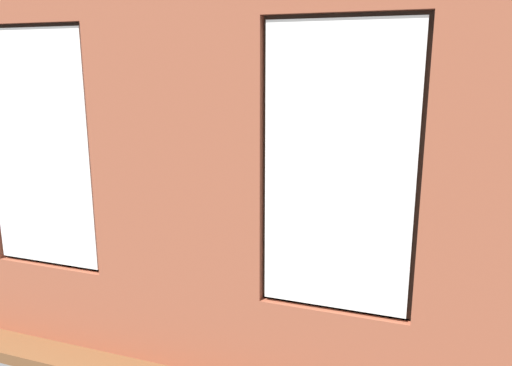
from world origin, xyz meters
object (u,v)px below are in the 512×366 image
potted_plant_between_couches (363,263)px  potted_plant_mid_room_small (353,215)px  table_plant_small (249,205)px  media_console (109,212)px  couch_left (467,262)px  tv_flatscreen (106,171)px  papasan_chair (298,185)px  potted_plant_corner_near_left (473,178)px  coffee_table (249,219)px  potted_plant_foreground_right (183,160)px  potted_plant_near_tv (101,208)px  cup_ceramic (237,209)px  potted_plant_by_left_couch (430,203)px  candle_jar (212,210)px  couch_by_window (204,289)px  potted_plant_corner_far_left (504,323)px  remote_black (283,215)px  potted_plant_beside_window_right (89,230)px

potted_plant_between_couches → potted_plant_mid_room_small: (0.47, -2.65, -0.41)m
table_plant_small → media_console: table_plant_small is taller
couch_left → tv_flatscreen: size_ratio=2.12×
papasan_chair → potted_plant_corner_near_left: (-2.56, -0.02, 0.32)m
coffee_table → potted_plant_foreground_right: 2.54m
papasan_chair → potted_plant_near_tv: potted_plant_near_tv is taller
cup_ceramic → tv_flatscreen: tv_flatscreen is taller
potted_plant_by_left_couch → candle_jar: bearing=21.7°
table_plant_small → potted_plant_foreground_right: 2.52m
couch_by_window → tv_flatscreen: size_ratio=2.06×
potted_plant_corner_far_left → papasan_chair: bearing=-56.4°
table_plant_small → remote_black: size_ratio=1.50×
tv_flatscreen → potted_plant_corner_far_left: tv_flatscreen is taller
potted_plant_near_tv → couch_by_window: bearing=150.4°
potted_plant_corner_far_left → candle_jar: bearing=-31.5°
potted_plant_corner_near_left → potted_plant_beside_window_right: size_ratio=1.00×
table_plant_small → remote_black: table_plant_small is taller
cup_ceramic → tv_flatscreen: 1.98m
potted_plant_between_couches → potted_plant_beside_window_right: bearing=3.6°
table_plant_small → potted_plant_by_left_couch: 2.40m
cup_ceramic → papasan_chair: bearing=-103.0°
cup_ceramic → media_console: 1.95m
tv_flatscreen → potted_plant_mid_room_small: 3.49m
table_plant_small → couch_by_window: bearing=98.6°
tv_flatscreen → potted_plant_between_couches: 4.30m
remote_black → potted_plant_between_couches: size_ratio=0.14×
couch_left → candle_jar: couch_left is taller
couch_by_window → cup_ceramic: (0.49, -2.08, 0.14)m
potted_plant_foreground_right → potted_plant_near_tv: bearing=95.3°
potted_plant_between_couches → potted_plant_near_tv: same height
remote_black → potted_plant_mid_room_small: (-0.81, -0.59, -0.09)m
potted_plant_between_couches → potted_plant_corner_far_left: size_ratio=1.63×
potted_plant_foreground_right → cup_ceramic: bearing=135.1°
potted_plant_corner_near_left → potted_plant_near_tv: potted_plant_corner_near_left is taller
media_console → tv_flatscreen: 0.60m
media_console → potted_plant_foreground_right: 1.82m
couch_by_window → potted_plant_by_left_couch: bearing=-122.9°
potted_plant_foreground_right → potted_plant_beside_window_right: bearing=104.6°
couch_left → candle_jar: bearing=-95.2°
coffee_table → potted_plant_by_left_couch: (-2.20, -0.95, 0.18)m
table_plant_small → potted_plant_near_tv: bearing=30.0°
papasan_chair → potted_plant_beside_window_right: bearing=75.1°
potted_plant_corner_far_left → potted_plant_by_left_couch: bearing=-79.7°
couch_by_window → tv_flatscreen: (2.44, -1.97, 0.54)m
tv_flatscreen → potted_plant_corner_far_left: bearing=157.0°
couch_by_window → potted_plant_near_tv: size_ratio=1.57×
couch_by_window → potted_plant_by_left_couch: size_ratio=2.33×
papasan_chair → potted_plant_beside_window_right: (1.03, 3.85, 0.36)m
potted_plant_corner_near_left → potted_plant_between_couches: bearing=74.2°
table_plant_small → remote_black: (-0.43, -0.13, -0.13)m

